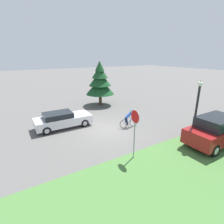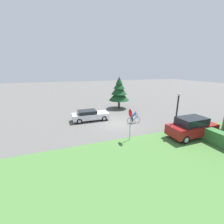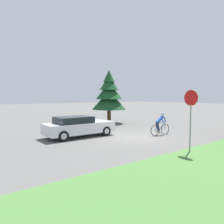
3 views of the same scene
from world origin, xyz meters
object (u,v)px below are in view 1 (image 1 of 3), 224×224
object	(u,v)px
sedan_left_lane	(62,120)
parked_suv_right	(216,130)
street_lamp	(197,106)
conifer_tall_near	(100,82)
cyclist	(129,119)
stop_sign	(135,124)

from	to	relation	value
sedan_left_lane	parked_suv_right	distance (m)	11.70
street_lamp	conifer_tall_near	distance (m)	12.04
cyclist	stop_sign	distance (m)	4.91
cyclist	conifer_tall_near	world-z (taller)	conifer_tall_near
parked_suv_right	street_lamp	bearing A→B (deg)	139.54
street_lamp	conifer_tall_near	world-z (taller)	conifer_tall_near
conifer_tall_near	cyclist	bearing A→B (deg)	-9.05
cyclist	stop_sign	bearing A→B (deg)	-116.09
cyclist	street_lamp	size ratio (longest dim) A/B	0.39
cyclist	street_lamp	world-z (taller)	street_lamp
parked_suv_right	conifer_tall_near	bearing A→B (deg)	99.06
sedan_left_lane	cyclist	world-z (taller)	cyclist
cyclist	parked_suv_right	distance (m)	6.42
sedan_left_lane	conifer_tall_near	distance (m)	7.89
parked_suv_right	stop_sign	distance (m)	6.19
parked_suv_right	street_lamp	xyz separation A→B (m)	(-0.96, -1.14, 1.62)
stop_sign	conifer_tall_near	xyz separation A→B (m)	(-11.42, 3.73, 0.72)
cyclist	stop_sign	size ratio (longest dim) A/B	0.57
sedan_left_lane	street_lamp	bearing A→B (deg)	-46.21
sedan_left_lane	conifer_tall_near	xyz separation A→B (m)	(-4.59, 6.03, 2.19)
cyclist	stop_sign	xyz separation A→B (m)	(3.95, -2.54, 1.43)
parked_suv_right	street_lamp	size ratio (longest dim) A/B	1.11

